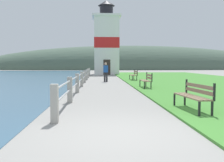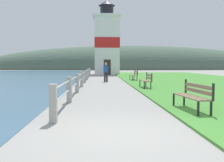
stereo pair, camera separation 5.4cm
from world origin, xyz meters
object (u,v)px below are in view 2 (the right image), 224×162
object	(u,v)px
park_bench_midway	(147,79)
person_strolling	(106,71)
park_bench_near	(193,94)
lighthouse	(107,42)
park_bench_far	(134,74)

from	to	relation	value
park_bench_midway	person_strolling	distance (m)	6.01
park_bench_near	lighthouse	bearing A→B (deg)	-90.85
park_bench_far	person_strolling	distance (m)	2.91
park_bench_midway	park_bench_near	bearing A→B (deg)	91.07
park_bench_midway	person_strolling	size ratio (longest dim) A/B	1.06
park_bench_near	lighthouse	world-z (taller)	lighthouse
park_bench_midway	lighthouse	size ratio (longest dim) A/B	0.16
park_bench_far	person_strolling	xyz separation A→B (m)	(-2.52, -1.44, 0.31)
park_bench_near	park_bench_midway	bearing A→B (deg)	-94.11
park_bench_near	lighthouse	size ratio (longest dim) A/B	0.18
park_bench_near	park_bench_far	distance (m)	14.14
lighthouse	park_bench_far	bearing A→B (deg)	-81.15
park_bench_far	lighthouse	distance (m)	13.61
park_bench_far	person_strolling	world-z (taller)	person_strolling
park_bench_midway	park_bench_far	bearing A→B (deg)	-91.57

